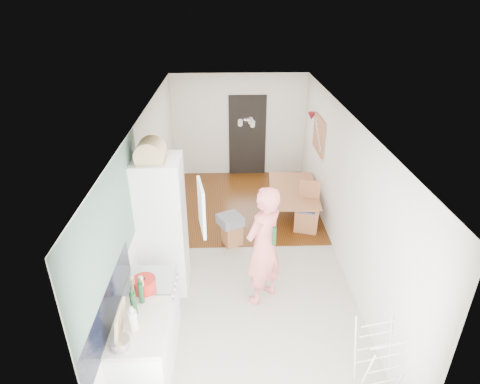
{
  "coord_description": "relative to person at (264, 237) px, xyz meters",
  "views": [
    {
      "loc": [
        -0.3,
        -5.85,
        4.19
      ],
      "look_at": [
        -0.09,
        0.2,
        1.13
      ],
      "focal_mm": 30.0,
      "sensor_mm": 36.0,
      "label": 1
    }
  ],
  "objects": [
    {
      "name": "room_shell",
      "position": [
        -0.19,
        1.14,
        0.15
      ],
      "size": [
        3.2,
        7.0,
        2.5
      ],
      "primitive_type": null,
      "color": "white",
      "rests_on": "ground"
    },
    {
      "name": "floor",
      "position": [
        -0.19,
        1.14,
        -1.1
      ],
      "size": [
        3.2,
        7.0,
        0.01
      ],
      "primitive_type": "cube",
      "color": "#B9AC9F",
      "rests_on": "ground"
    },
    {
      "name": "wood_floor_overlay",
      "position": [
        -0.19,
        2.99,
        -1.09
      ],
      "size": [
        3.2,
        3.3,
        0.01
      ],
      "primitive_type": "cube",
      "color": "#612F0E",
      "rests_on": "room_shell"
    },
    {
      "name": "sage_wall_panel",
      "position": [
        -1.78,
        -0.86,
        0.75
      ],
      "size": [
        0.02,
        3.0,
        1.3
      ],
      "primitive_type": "cube",
      "color": "slate",
      "rests_on": "room_shell"
    },
    {
      "name": "tile_splashback",
      "position": [
        -1.78,
        -1.41,
        0.05
      ],
      "size": [
        0.02,
        1.9,
        0.5
      ],
      "primitive_type": "cube",
      "color": "black",
      "rests_on": "room_shell"
    },
    {
      "name": "doorway_recess",
      "position": [
        0.01,
        4.62,
        -0.1
      ],
      "size": [
        0.9,
        0.04,
        2.0
      ],
      "primitive_type": "cube",
      "color": "black",
      "rests_on": "room_shell"
    },
    {
      "name": "base_cabinet",
      "position": [
        -1.49,
        -1.41,
        -0.67
      ],
      "size": [
        0.6,
        0.9,
        0.86
      ],
      "primitive_type": "cube",
      "color": "white",
      "rests_on": "room_shell"
    },
    {
      "name": "worktop",
      "position": [
        -1.49,
        -1.41,
        -0.21
      ],
      "size": [
        0.62,
        0.92,
        0.06
      ],
      "primitive_type": "cube",
      "color": "silver",
      "rests_on": "room_shell"
    },
    {
      "name": "range_cooker",
      "position": [
        -1.49,
        -0.66,
        -0.66
      ],
      "size": [
        0.6,
        0.6,
        0.88
      ],
      "primitive_type": "cube",
      "color": "white",
      "rests_on": "room_shell"
    },
    {
      "name": "cooker_top",
      "position": [
        -1.49,
        -0.66,
        -0.2
      ],
      "size": [
        0.6,
        0.6,
        0.04
      ],
      "primitive_type": "cube",
      "color": "#B6B6B9",
      "rests_on": "room_shell"
    },
    {
      "name": "fridge_housing",
      "position": [
        -1.46,
        0.36,
        -0.02
      ],
      "size": [
        0.66,
        0.66,
        2.15
      ],
      "primitive_type": "cube",
      "color": "white",
      "rests_on": "room_shell"
    },
    {
      "name": "fridge_door",
      "position": [
        -0.85,
        0.06,
        0.45
      ],
      "size": [
        0.14,
        0.56,
        0.7
      ],
      "primitive_type": "cube",
      "rotation": [
        0.0,
        0.0,
        -1.4
      ],
      "color": "white",
      "rests_on": "room_shell"
    },
    {
      "name": "fridge_interior",
      "position": [
        -1.15,
        0.36,
        0.45
      ],
      "size": [
        0.02,
        0.52,
        0.66
      ],
      "primitive_type": "cube",
      "color": "white",
      "rests_on": "room_shell"
    },
    {
      "name": "pinboard",
      "position": [
        1.39,
        3.04,
        0.45
      ],
      "size": [
        0.03,
        0.9,
        0.7
      ],
      "primitive_type": "cube",
      "color": "tan",
      "rests_on": "room_shell"
    },
    {
      "name": "pinboard_frame",
      "position": [
        1.37,
        3.04,
        0.45
      ],
      "size": [
        0.0,
        0.94,
        0.74
      ],
      "primitive_type": "cube",
      "color": "#A6663C",
      "rests_on": "room_shell"
    },
    {
      "name": "wall_sconce",
      "position": [
        1.35,
        3.69,
        0.65
      ],
      "size": [
        0.18,
        0.18,
        0.16
      ],
      "primitive_type": "cone",
      "color": "maroon",
      "rests_on": "room_shell"
    },
    {
      "name": "person",
      "position": [
        0.0,
        0.0,
        0.0
      ],
      "size": [
        0.94,
        0.94,
        2.2
      ],
      "primitive_type": "imported",
      "rotation": [
        0.0,
        0.0,
        3.92
      ],
      "color": "#E6716E",
      "rests_on": "floor"
    },
    {
      "name": "dining_table",
      "position": [
        0.86,
        2.47,
        -0.85
      ],
      "size": [
        0.91,
        1.5,
        0.51
      ],
      "primitive_type": "imported",
      "rotation": [
        0.0,
        0.0,
        1.49
      ],
      "color": "#A6663C",
      "rests_on": "floor"
    },
    {
      "name": "dining_chair",
      "position": [
        1.02,
        1.92,
        -0.62
      ],
      "size": [
        0.51,
        0.51,
        0.96
      ],
      "primitive_type": null,
      "rotation": [
        0.0,
        0.0,
        -0.31
      ],
      "color": "#A6663C",
      "rests_on": "floor"
    },
    {
      "name": "stool",
      "position": [
        -0.43,
        1.46,
        -0.9
      ],
      "size": [
        0.4,
        0.4,
        0.4
      ],
      "primitive_type": null,
      "rotation": [
        0.0,
        0.0,
        0.41
      ],
      "color": "#A6663C",
      "rests_on": "floor"
    },
    {
      "name": "grey_drape",
      "position": [
        -0.46,
        1.48,
        -0.61
      ],
      "size": [
        0.53,
        0.53,
        0.18
      ],
      "primitive_type": "cube",
      "rotation": [
        0.0,
        0.0,
        0.49
      ],
      "color": "gray",
      "rests_on": "stool"
    },
    {
      "name": "drying_rack",
      "position": [
        1.19,
        -1.58,
        -0.67
      ],
      "size": [
        0.51,
        0.47,
        0.85
      ],
      "primitive_type": null,
      "rotation": [
        0.0,
        0.0,
        0.19
      ],
      "color": "white",
      "rests_on": "floor"
    },
    {
      "name": "bread_bin",
      "position": [
        -1.51,
        0.28,
        1.16
      ],
      "size": [
        0.42,
        0.39,
        0.21
      ],
      "primitive_type": null,
      "rotation": [
        0.0,
        0.0,
        -0.02
      ],
      "color": "#DAC07B",
      "rests_on": "fridge_housing"
    },
    {
      "name": "red_casserole",
      "position": [
        -1.52,
        -0.86,
        -0.09
      ],
      "size": [
        0.34,
        0.34,
        0.17
      ],
      "primitive_type": "cylinder",
      "rotation": [
        0.0,
        0.0,
        -0.18
      ],
      "color": "red",
      "rests_on": "cooker_top"
    },
    {
      "name": "steel_pan",
      "position": [
        -1.61,
        -1.72,
        -0.13
      ],
      "size": [
        0.25,
        0.25,
        0.1
      ],
      "primitive_type": "cylinder",
      "rotation": [
        0.0,
        0.0,
        -0.27
      ],
      "color": "#B6B6B9",
      "rests_on": "worktop"
    },
    {
      "name": "held_bottle",
      "position": [
        0.13,
        -0.16,
        0.11
      ],
      "size": [
        0.06,
        0.06,
        0.27
      ],
      "primitive_type": "cylinder",
      "color": "#153D1C",
      "rests_on": "person"
    },
    {
      "name": "bottle_a",
      "position": [
        -1.56,
        -1.25,
        -0.03
      ],
      "size": [
        0.07,
        0.07,
        0.29
      ],
      "primitive_type": "cylinder",
      "rotation": [
        0.0,
        0.0,
        0.04
      ],
      "color": "#153D1C",
      "rests_on": "worktop"
    },
    {
      "name": "bottle_b",
      "position": [
        -1.52,
        -1.07,
        -0.04
      ],
      "size": [
        0.07,
        0.07,
        0.27
      ],
      "primitive_type": "cylinder",
      "rotation": [
        0.0,
        0.0,
        -0.09
      ],
      "color": "#153D1C",
      "rests_on": "worktop"
    },
    {
      "name": "bottle_c",
      "position": [
        -1.53,
        -1.48,
        -0.06
      ],
      "size": [
        0.12,
        0.12,
        0.24
      ],
      "primitive_type": "cylinder",
      "rotation": [
        0.0,
        0.0,
        0.21
      ],
      "color": "silver",
      "rests_on": "worktop"
    },
    {
      "name": "pepper_mill_front",
      "position": [
        -1.53,
        -0.98,
        -0.06
      ],
      "size": [
        0.08,
        0.08,
        0.24
      ],
      "primitive_type": "cylinder",
      "rotation": [
        0.0,
        0.0,
        -0.19
      ],
      "color": "#DAC07B",
      "rests_on": "worktop"
    },
    {
      "name": "pepper_mill_back",
      "position": [
        -1.64,
        -0.94,
        -0.07
      ],
      "size": [
        0.07,
        0.07,
        0.22
      ],
      "primitive_type": "cylinder",
      "rotation": [
        0.0,
        0.0,
        -0.11
      ],
      "color": "#DAC07B",
      "rests_on": "worktop"
    },
    {
      "name": "chopping_boards",
      "position": [
        -1.63,
        -1.59,
        0.02
      ],
      "size": [
        0.09,
        0.29,
        0.4
      ],
      "primitive_type": null,
      "rotation": [
        0.0,
        0.0,
        -0.15
      ],
      "color": "#DAC07B",
      "rests_on": "worktop"
    }
  ]
}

